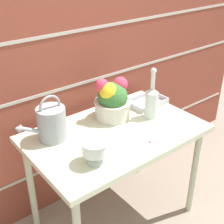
{
  "coord_description": "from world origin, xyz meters",
  "views": [
    {
      "loc": [
        -1.04,
        -1.27,
        1.76
      ],
      "look_at": [
        0.0,
        0.03,
        0.86
      ],
      "focal_mm": 50.0,
      "sensor_mm": 36.0,
      "label": 1
    }
  ],
  "objects_px": {
    "flower_planter": "(112,100)",
    "wire_tray": "(147,103)",
    "crystal_pedestal_bowl": "(95,149)",
    "glass_decanter": "(152,101)",
    "watering_can": "(51,123)"
  },
  "relations": [
    {
      "from": "flower_planter",
      "to": "wire_tray",
      "type": "bearing_deg",
      "value": -0.12
    },
    {
      "from": "crystal_pedestal_bowl",
      "to": "wire_tray",
      "type": "distance_m",
      "value": 0.77
    },
    {
      "from": "glass_decanter",
      "to": "crystal_pedestal_bowl",
      "type": "bearing_deg",
      "value": -163.81
    },
    {
      "from": "crystal_pedestal_bowl",
      "to": "wire_tray",
      "type": "relative_size",
      "value": 0.53
    },
    {
      "from": "glass_decanter",
      "to": "wire_tray",
      "type": "bearing_deg",
      "value": 53.12
    },
    {
      "from": "watering_can",
      "to": "wire_tray",
      "type": "height_order",
      "value": "watering_can"
    },
    {
      "from": "crystal_pedestal_bowl",
      "to": "flower_planter",
      "type": "relative_size",
      "value": 0.51
    },
    {
      "from": "crystal_pedestal_bowl",
      "to": "wire_tray",
      "type": "xyz_separation_m",
      "value": [
        0.69,
        0.32,
        -0.07
      ]
    },
    {
      "from": "watering_can",
      "to": "flower_planter",
      "type": "distance_m",
      "value": 0.44
    },
    {
      "from": "flower_planter",
      "to": "crystal_pedestal_bowl",
      "type": "bearing_deg",
      "value": -139.19
    },
    {
      "from": "crystal_pedestal_bowl",
      "to": "wire_tray",
      "type": "bearing_deg",
      "value": 24.78
    },
    {
      "from": "glass_decanter",
      "to": "watering_can",
      "type": "bearing_deg",
      "value": 164.9
    },
    {
      "from": "glass_decanter",
      "to": "wire_tray",
      "type": "relative_size",
      "value": 1.27
    },
    {
      "from": "watering_can",
      "to": "crystal_pedestal_bowl",
      "type": "bearing_deg",
      "value": -79.13
    },
    {
      "from": "watering_can",
      "to": "flower_planter",
      "type": "height_order",
      "value": "same"
    }
  ]
}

